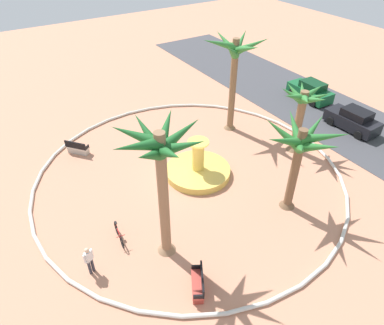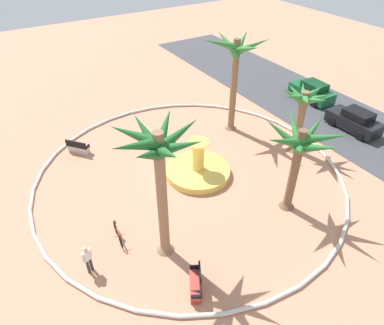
{
  "view_description": "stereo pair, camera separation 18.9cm",
  "coord_description": "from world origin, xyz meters",
  "views": [
    {
      "loc": [
        14.7,
        -9.08,
        13.88
      ],
      "look_at": [
        0.05,
        0.16,
        1.0
      ],
      "focal_mm": 32.55,
      "sensor_mm": 36.0,
      "label": 1
    },
    {
      "loc": [
        14.8,
        -8.92,
        13.88
      ],
      "look_at": [
        0.05,
        0.16,
        1.0
      ],
      "focal_mm": 32.55,
      "sensor_mm": 36.0,
      "label": 2
    }
  ],
  "objects": [
    {
      "name": "palm_tree_mid_plaza",
      "position": [
        5.33,
        3.29,
        3.98
      ],
      "size": [
        4.14,
        4.29,
        5.35
      ],
      "color": "brown",
      "rests_on": "ground"
    },
    {
      "name": "plaza_curb",
      "position": [
        0.0,
        0.0,
        0.1
      ],
      "size": [
        19.21,
        19.21,
        0.2
      ],
      "primitive_type": "torus",
      "color": "silver",
      "rests_on": "ground"
    },
    {
      "name": "palm_tree_near_fountain",
      "position": [
        -3.3,
        5.72,
        5.25
      ],
      "size": [
        4.45,
        4.22,
        7.1
      ],
      "color": "brown",
      "rests_on": "ground"
    },
    {
      "name": "person_cyclist_helmet",
      "position": [
        3.71,
        -7.68,
        0.93
      ],
      "size": [
        0.32,
        0.49,
        1.66
      ],
      "color": "#33333D",
      "rests_on": "ground"
    },
    {
      "name": "palm_tree_by_curb",
      "position": [
        4.43,
        -4.13,
        5.44
      ],
      "size": [
        3.94,
        4.04,
        7.15
      ],
      "color": "#8E6B4C",
      "rests_on": "ground"
    },
    {
      "name": "street_asphalt",
      "position": [
        0.0,
        14.01,
        0.01
      ],
      "size": [
        48.0,
        8.0,
        0.03
      ],
      "primitive_type": "cube",
      "color": "#424247",
      "rests_on": "ground"
    },
    {
      "name": "bicycle_red_frame",
      "position": [
        2.56,
        -5.82,
        0.38
      ],
      "size": [
        1.72,
        0.44,
        0.94
      ],
      "color": "black",
      "rests_on": "ground"
    },
    {
      "name": "bench_west",
      "position": [
        7.13,
        -3.99,
        0.35
      ],
      "size": [
        1.64,
        1.22,
        1.0
      ],
      "color": "#B73D33",
      "rests_on": "ground"
    },
    {
      "name": "parked_car_second",
      "position": [
        1.71,
        13.51,
        0.78
      ],
      "size": [
        4.05,
        2.01,
        1.67
      ],
      "color": "black",
      "rests_on": "ground"
    },
    {
      "name": "parked_car_leftmost",
      "position": [
        -3.57,
        14.67,
        0.78
      ],
      "size": [
        4.03,
        1.98,
        1.67
      ],
      "color": "#145B2D",
      "rests_on": "ground"
    },
    {
      "name": "ground_plane",
      "position": [
        0.0,
        0.0,
        0.0
      ],
      "size": [
        80.0,
        80.0,
        0.0
      ],
      "primitive_type": "plane",
      "color": "tan"
    },
    {
      "name": "fountain",
      "position": [
        0.16,
        0.53,
        0.34
      ],
      "size": [
        4.11,
        4.11,
        2.51
      ],
      "color": "gold",
      "rests_on": "ground"
    },
    {
      "name": "palm_tree_far_side",
      "position": [
        1.37,
        7.75,
        3.36
      ],
      "size": [
        3.2,
        3.3,
        4.7
      ],
      "color": "brown",
      "rests_on": "ground"
    },
    {
      "name": "bench_east",
      "position": [
        -6.23,
        -5.2,
        0.35
      ],
      "size": [
        1.55,
        1.41,
        1.0
      ],
      "color": "beige",
      "rests_on": "ground"
    }
  ]
}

